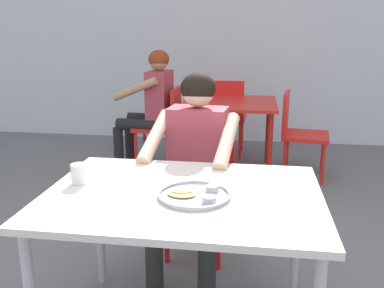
{
  "coord_description": "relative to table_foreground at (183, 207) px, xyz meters",
  "views": [
    {
      "loc": [
        0.22,
        -1.7,
        1.43
      ],
      "look_at": [
        -0.07,
        0.26,
        0.88
      ],
      "focal_mm": 39.88,
      "sensor_mm": 36.0,
      "label": 1
    }
  ],
  "objects": [
    {
      "name": "back_wall",
      "position": [
        0.07,
        3.77,
        1.04
      ],
      "size": [
        12.0,
        0.12,
        3.4
      ],
      "primitive_type": "cube",
      "color": "silver",
      "rests_on": "ground"
    },
    {
      "name": "table_foreground",
      "position": [
        0.0,
        0.0,
        0.0
      ],
      "size": [
        1.2,
        0.87,
        0.73
      ],
      "color": "silver",
      "rests_on": "ground"
    },
    {
      "name": "thali_tray",
      "position": [
        0.06,
        -0.05,
        0.08
      ],
      "size": [
        0.31,
        0.31,
        0.03
      ],
      "color": "#B7BABF",
      "rests_on": "table_foreground"
    },
    {
      "name": "drinking_cup",
      "position": [
        -0.49,
        0.04,
        0.12
      ],
      "size": [
        0.08,
        0.08,
        0.09
      ],
      "color": "white",
      "rests_on": "table_foreground"
    },
    {
      "name": "chair_foreground",
      "position": [
        -0.02,
        0.86,
        -0.16
      ],
      "size": [
        0.45,
        0.45,
        0.88
      ],
      "color": "red",
      "rests_on": "ground"
    },
    {
      "name": "diner_foreground",
      "position": [
        -0.04,
        0.64,
        0.04
      ],
      "size": [
        0.53,
        0.58,
        1.18
      ],
      "color": "#2A2A2A",
      "rests_on": "ground"
    },
    {
      "name": "table_background_red",
      "position": [
        0.06,
        2.43,
        -0.02
      ],
      "size": [
        0.91,
        0.86,
        0.72
      ],
      "color": "red",
      "rests_on": "ground"
    },
    {
      "name": "chair_red_left",
      "position": [
        -0.59,
        2.41,
        -0.16
      ],
      "size": [
        0.44,
        0.42,
        0.85
      ],
      "color": "red",
      "rests_on": "ground"
    },
    {
      "name": "chair_red_right",
      "position": [
        0.72,
        2.39,
        -0.18
      ],
      "size": [
        0.48,
        0.48,
        0.83
      ],
      "color": "red",
      "rests_on": "ground"
    },
    {
      "name": "chair_red_far",
      "position": [
        -0.0,
        3.0,
        -0.16
      ],
      "size": [
        0.42,
        0.44,
        0.87
      ],
      "color": "red",
      "rests_on": "ground"
    },
    {
      "name": "patron_background",
      "position": [
        -0.73,
        2.44,
        0.06
      ],
      "size": [
        0.58,
        0.52,
        1.22
      ],
      "color": "black",
      "rests_on": "ground"
    }
  ]
}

